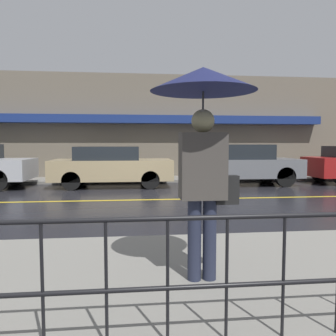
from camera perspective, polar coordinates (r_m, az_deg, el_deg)
The scene contains 9 objects.
ground_plane at distance 9.04m, azimuth -5.87°, elevation -5.57°, with size 80.00×80.00×0.00m, color black.
sidewalk_near at distance 3.81m, azimuth -5.56°, elevation -18.71°, with size 28.00×3.04×0.10m.
sidewalk_far at distance 13.77m, azimuth -5.94°, elevation -1.99°, with size 28.00×1.79×0.10m.
lane_marking at distance 9.04m, azimuth -5.87°, elevation -5.55°, with size 25.20×0.12×0.01m.
building_storefront at distance 14.73m, azimuth -6.02°, elevation 7.28°, with size 28.00×0.85×4.61m.
railing_foreground at distance 2.39m, azimuth -5.40°, elevation -16.29°, with size 12.00×0.04×0.93m.
pedestrian at distance 3.40m, azimuth 6.19°, elevation 9.29°, with size 1.08×1.08×2.21m.
car_tan at distance 11.94m, azimuth -9.80°, elevation 0.34°, with size 4.22×1.90×1.44m.
car_grey at distance 12.61m, azimuth 13.02°, elevation 0.67°, with size 3.95×1.83×1.51m.
Camera 1 is at (-0.02, -8.91, 1.53)m, focal length 35.00 mm.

